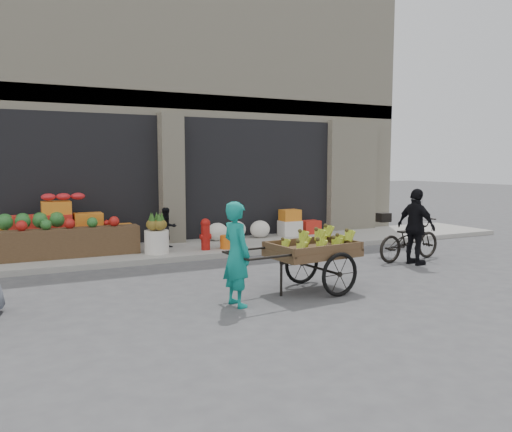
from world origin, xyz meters
name	(u,v)px	position (x,y,z in m)	size (l,w,h in m)	color
ground	(261,294)	(0.00, 0.00, 0.00)	(80.00, 80.00, 0.00)	#424244
sidewalk	(183,250)	(0.00, 4.10, 0.06)	(18.00, 2.20, 0.12)	gray
building	(142,119)	(0.00, 8.03, 3.37)	(14.00, 6.45, 7.00)	beige
fruit_display	(68,228)	(-2.48, 4.38, 0.67)	(3.10, 1.12, 1.24)	red
pineapple_bin	(157,242)	(-0.75, 3.60, 0.37)	(0.52, 0.52, 0.50)	silver
fire_hydrant	(205,233)	(0.35, 3.55, 0.50)	(0.22, 0.22, 0.71)	#A5140F
orange_bucket	(227,242)	(0.85, 3.50, 0.27)	(0.32, 0.32, 0.30)	orange
right_bay_goods	(271,226)	(2.61, 4.70, 0.41)	(3.35, 0.60, 0.70)	silver
seated_person	(167,228)	(-0.35, 4.20, 0.58)	(0.45, 0.35, 0.93)	black
banana_cart	(310,248)	(0.77, -0.21, 0.71)	(2.42, 1.18, 0.98)	brown
vendor_woman	(237,254)	(-0.62, -0.45, 0.76)	(0.55, 0.36, 1.52)	#108176
bicycle	(409,239)	(4.05, 1.10, 0.45)	(0.60, 1.72, 0.90)	black
cyclist	(416,227)	(3.85, 0.70, 0.78)	(0.91, 0.38, 1.55)	black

